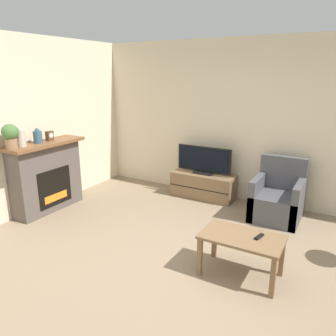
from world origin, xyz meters
The scene contains 12 objects.
ground_plane centered at (0.00, 0.00, 0.00)m, with size 24.00×24.00×0.00m, color #89755B.
wall_back centered at (0.00, 2.58, 1.35)m, with size 12.00×0.06×2.70m.
fireplace centered at (-2.78, 0.55, 0.57)m, with size 0.46×1.27×1.12m.
mantel_vase_left centered at (-2.76, 0.17, 1.25)m, with size 0.12×0.12×0.29m.
mantel_vase_centre_left centered at (-2.76, 0.45, 1.22)m, with size 0.13×0.13×0.23m.
mantel_clock centered at (-2.76, 0.67, 1.19)m, with size 0.08×0.11×0.15m.
potted_plant centered at (-2.76, 0.01, 1.31)m, with size 0.23×0.23×0.35m.
tv_stand centered at (-0.83, 2.30, 0.22)m, with size 1.12×0.44×0.44m.
tv centered at (-0.83, 2.29, 0.66)m, with size 0.99×0.18×0.49m.
armchair centered at (0.50, 2.07, 0.30)m, with size 0.70×0.76×0.91m.
coffee_table centered at (0.49, 0.33, 0.40)m, with size 0.86×0.51×0.47m.
remote centered at (0.65, 0.39, 0.48)m, with size 0.07×0.16×0.02m.
Camera 1 is at (1.37, -2.79, 2.14)m, focal length 35.00 mm.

